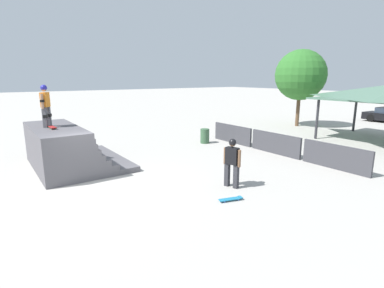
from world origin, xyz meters
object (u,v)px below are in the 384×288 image
at_px(skateboard_on_deck, 52,127).
at_px(tree_beside_pavilion, 301,75).
at_px(skateboard_on_ground, 231,199).
at_px(trash_bin, 205,136).
at_px(skater_on_deck, 45,103).
at_px(bystander_walking, 232,159).

bearing_deg(skateboard_on_deck, tree_beside_pavilion, 93.98).
bearing_deg(tree_beside_pavilion, skateboard_on_ground, -60.80).
bearing_deg(skateboard_on_deck, trash_bin, 94.43).
relative_size(skater_on_deck, skateboard_on_deck, 2.17).
relative_size(skateboard_on_deck, skateboard_on_ground, 0.99).
bearing_deg(skateboard_on_ground, trash_bin, 74.32).
bearing_deg(skater_on_deck, skateboard_on_deck, 38.33).
bearing_deg(skateboard_on_deck, skateboard_on_ground, 30.19).
relative_size(skater_on_deck, trash_bin, 2.02).
bearing_deg(trash_bin, bystander_walking, -30.03).
distance_m(skateboard_on_ground, tree_beside_pavilion, 16.88).
relative_size(bystander_walking, tree_beside_pavilion, 0.30).
distance_m(skater_on_deck, bystander_walking, 7.89).
relative_size(skateboard_on_deck, tree_beside_pavilion, 0.13).
bearing_deg(skateboard_on_ground, skateboard_on_deck, 137.39).
distance_m(skater_on_deck, skateboard_on_ground, 8.44).
distance_m(bystander_walking, trash_bin, 7.29).
height_order(skater_on_deck, skateboard_on_deck, skater_on_deck).
bearing_deg(trash_bin, skateboard_on_deck, -84.45).
xyz_separation_m(skateboard_on_deck, trash_bin, (-0.81, 8.34, -1.43)).
xyz_separation_m(skateboard_on_deck, bystander_walking, (5.48, 4.71, -0.83)).
xyz_separation_m(tree_beside_pavilion, trash_bin, (0.81, -9.88, -3.54)).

